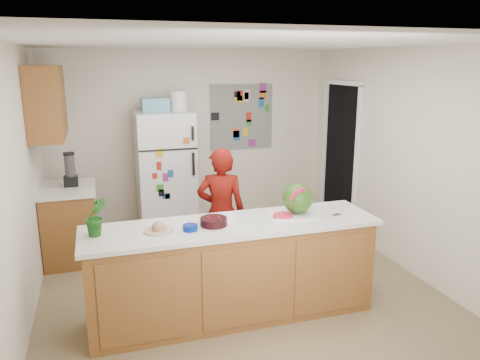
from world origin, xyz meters
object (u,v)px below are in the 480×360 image
object	(u,v)px
refrigerator	(166,174)
cherry_bowl	(214,222)
person	(221,213)
watermelon	(298,198)

from	to	relation	value
refrigerator	cherry_bowl	xyz separation A→B (m)	(0.07, -2.38, 0.11)
person	cherry_bowl	distance (m)	0.97
refrigerator	cherry_bowl	world-z (taller)	refrigerator
refrigerator	person	distance (m)	1.54
watermelon	cherry_bowl	xyz separation A→B (m)	(-0.84, -0.07, -0.12)
cherry_bowl	person	bearing A→B (deg)	70.86
cherry_bowl	refrigerator	bearing A→B (deg)	91.76
person	watermelon	distance (m)	1.04
person	watermelon	bearing A→B (deg)	140.44
person	cherry_bowl	xyz separation A→B (m)	(-0.31, -0.89, 0.23)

